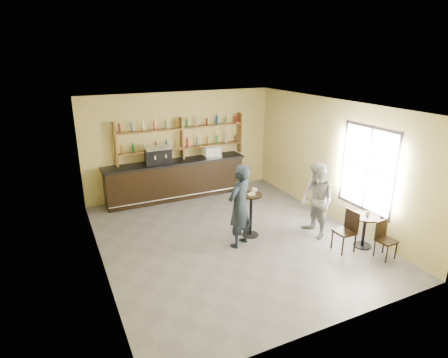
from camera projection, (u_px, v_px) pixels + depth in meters
name	position (u px, v px, depth m)	size (l,w,h in m)	color
floor	(231.00, 238.00, 9.16)	(7.00, 7.00, 0.00)	slate
ceiling	(232.00, 106.00, 8.13)	(7.00, 7.00, 0.00)	white
wall_back	(181.00, 144.00, 11.63)	(7.00, 7.00, 0.00)	tan
wall_front	(335.00, 242.00, 5.65)	(7.00, 7.00, 0.00)	tan
wall_left	(96.00, 196.00, 7.42)	(7.00, 7.00, 0.00)	tan
wall_right	(333.00, 161.00, 9.87)	(7.00, 7.00, 0.00)	tan
window_pane	(367.00, 169.00, 8.81)	(2.00, 2.00, 0.00)	white
window_frame	(367.00, 169.00, 8.80)	(0.04, 1.70, 2.10)	black
shelf_unit	(182.00, 138.00, 11.45)	(4.00, 0.26, 1.40)	brown
liquor_bottles	(182.00, 133.00, 11.40)	(3.68, 0.10, 1.00)	#8C5919
bar_counter	(176.00, 179.00, 11.53)	(4.36, 0.85, 1.18)	black
espresso_machine	(158.00, 154.00, 11.04)	(0.76, 0.49, 0.55)	black
pastry_case	(211.00, 152.00, 11.77)	(0.54, 0.43, 0.32)	silver
pedestal_table	(251.00, 215.00, 9.12)	(0.53, 0.53, 1.09)	black
napkin	(251.00, 194.00, 8.94)	(0.17, 0.17, 0.00)	white
donut	(252.00, 193.00, 8.93)	(0.13, 0.13, 0.05)	#B99044
cup_pedestal	(254.00, 190.00, 9.07)	(0.13, 0.13, 0.10)	white
man_main	(239.00, 206.00, 8.52)	(0.72, 0.47, 1.98)	black
cafe_table	(364.00, 231.00, 8.65)	(0.61, 0.61, 0.77)	black
cup_cafe	(368.00, 213.00, 8.53)	(0.11, 0.11, 0.10)	white
chair_west	(344.00, 231.00, 8.44)	(0.41, 0.41, 0.96)	black
chair_south	(386.00, 240.00, 8.15)	(0.37, 0.37, 0.85)	black
patron_second	(317.00, 201.00, 9.00)	(0.90, 0.70, 1.85)	gray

